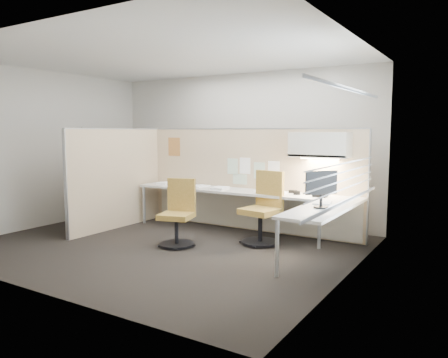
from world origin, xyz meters
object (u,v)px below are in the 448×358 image
Objects in this scene: desk at (255,201)px; chair_right at (263,210)px; phone at (320,193)px; chair_left at (178,215)px; monitor at (321,187)px.

chair_right reaches higher than desk.
chair_left is at bearing -148.47° from phone.
desk is 3.66× the size of chair_right.
chair_left is 2.06× the size of monitor.
chair_left is at bearing -134.57° from chair_right.
desk is 1.63m from monitor.
desk is 18.66× the size of phone.
phone is at bearing 58.85° from monitor.
chair_left is (-0.76, -1.03, -0.14)m from desk.
chair_right is at bearing -42.24° from desk.
monitor reaches higher than chair_left.
phone is at bearing 17.66° from chair_left.
monitor reaches higher than chair_right.
desk is at bearing 98.95° from monitor.
desk is 1.29m from chair_left.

